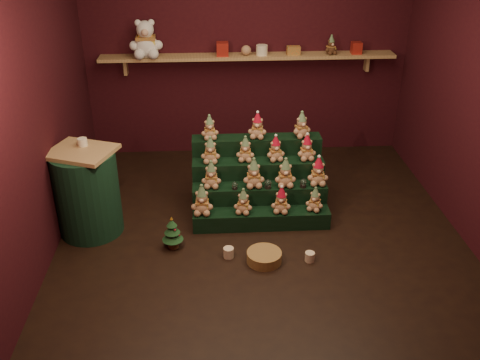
{
  "coord_description": "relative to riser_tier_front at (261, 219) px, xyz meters",
  "views": [
    {
      "loc": [
        -0.48,
        -4.57,
        3.0
      ],
      "look_at": [
        -0.19,
        0.25,
        0.45
      ],
      "focal_mm": 40.0,
      "sensor_mm": 36.0,
      "label": 1
    }
  ],
  "objects": [
    {
      "name": "teddy_3",
      "position": [
        0.54,
        0.0,
        0.22
      ],
      "size": [
        0.23,
        0.22,
        0.25
      ],
      "primitive_type": null,
      "rotation": [
        0.0,
        0.0,
        -0.47
      ],
      "color": "tan",
      "rests_on": "riser_tier_front"
    },
    {
      "name": "scarf_gift_box",
      "position": [
        0.54,
        1.78,
        1.28
      ],
      "size": [
        0.16,
        0.1,
        0.1
      ],
      "primitive_type": "cube",
      "color": "#D1591D",
      "rests_on": "back_shelf"
    },
    {
      "name": "mug_right",
      "position": [
        0.4,
        -0.62,
        -0.04
      ],
      "size": [
        0.09,
        0.09,
        0.09
      ],
      "primitive_type": "cylinder",
      "color": "beige",
      "rests_on": "ground"
    },
    {
      "name": "shelf_plush_ball",
      "position": [
        -0.04,
        1.78,
        1.29
      ],
      "size": [
        0.12,
        0.12,
        0.12
      ],
      "primitive_type": "sphere",
      "color": "tan",
      "rests_on": "back_shelf"
    },
    {
      "name": "riser_tier_back",
      "position": [
        0.0,
        0.66,
        0.27
      ],
      "size": [
        1.4,
        0.22,
        0.72
      ],
      "primitive_type": "cube",
      "color": "black",
      "rests_on": "ground"
    },
    {
      "name": "snow_globe_c",
      "position": [
        0.44,
        0.16,
        0.32
      ],
      "size": [
        0.07,
        0.07,
        0.09
      ],
      "color": "black",
      "rests_on": "riser_tier_midfront"
    },
    {
      "name": "teddy_1",
      "position": [
        -0.19,
        -0.01,
        0.22
      ],
      "size": [
        0.22,
        0.21,
        0.26
      ],
      "primitive_type": null,
      "rotation": [
        0.0,
        0.0,
        -0.25
      ],
      "color": "tan",
      "rests_on": "riser_tier_front"
    },
    {
      "name": "teddy_8",
      "position": [
        -0.5,
        0.44,
        0.59
      ],
      "size": [
        0.21,
        0.19,
        0.28
      ],
      "primitive_type": null,
      "rotation": [
        0.0,
        0.0,
        -0.06
      ],
      "color": "tan",
      "rests_on": "riser_tier_midback"
    },
    {
      "name": "gift_tin_red_a",
      "position": [
        -0.33,
        1.78,
        1.31
      ],
      "size": [
        0.14,
        0.14,
        0.16
      ],
      "primitive_type": "cube",
      "color": "#AB251A",
      "rests_on": "back_shelf"
    },
    {
      "name": "teddy_4",
      "position": [
        -0.5,
        0.23,
        0.41
      ],
      "size": [
        0.22,
        0.2,
        0.28
      ],
      "primitive_type": null,
      "rotation": [
        0.0,
        0.0,
        -0.07
      ],
      "color": "tan",
      "rests_on": "riser_tier_midfront"
    },
    {
      "name": "brown_bear",
      "position": [
        0.99,
        1.77,
        1.34
      ],
      "size": [
        0.2,
        0.19,
        0.22
      ],
      "primitive_type": null,
      "rotation": [
        0.0,
        0.0,
        0.35
      ],
      "color": "#4E2D1A",
      "rests_on": "back_shelf"
    },
    {
      "name": "back_shelf",
      "position": [
        -0.02,
        1.8,
        1.2
      ],
      "size": [
        3.6,
        0.26,
        0.24
      ],
      "color": "tan",
      "rests_on": "ground"
    },
    {
      "name": "teddy_9",
      "position": [
        -0.14,
        0.46,
        0.58
      ],
      "size": [
        0.21,
        0.19,
        0.27
      ],
      "primitive_type": null,
      "rotation": [
        0.0,
        0.0,
        -0.12
      ],
      "color": "tan",
      "rests_on": "riser_tier_midback"
    },
    {
      "name": "teddy_10",
      "position": [
        0.18,
        0.45,
        0.58
      ],
      "size": [
        0.22,
        0.21,
        0.27
      ],
      "primitive_type": null,
      "rotation": [
        0.0,
        0.0,
        0.18
      ],
      "color": "tan",
      "rests_on": "riser_tier_midback"
    },
    {
      "name": "mini_christmas_tree",
      "position": [
        -0.89,
        -0.32,
        0.08
      ],
      "size": [
        0.2,
        0.2,
        0.35
      ],
      "rotation": [
        0.0,
        0.0,
        0.22
      ],
      "color": "#4A331A",
      "rests_on": "ground"
    },
    {
      "name": "teddy_11",
      "position": [
        0.51,
        0.45,
        0.59
      ],
      "size": [
        0.22,
        0.2,
        0.28
      ],
      "primitive_type": null,
      "rotation": [
        0.0,
        0.0,
        0.1
      ],
      "color": "tan",
      "rests_on": "riser_tier_midback"
    },
    {
      "name": "front_wall",
      "position": [
        -0.02,
        -2.12,
        1.31
      ],
      "size": [
        4.0,
        0.1,
        2.8
      ],
      "primitive_type": "cube",
      "color": "black",
      "rests_on": "ground"
    },
    {
      "name": "teddy_13",
      "position": [
        0.01,
        0.65,
        0.77
      ],
      "size": [
        0.23,
        0.21,
        0.28
      ],
      "primitive_type": null,
      "rotation": [
        0.0,
        0.0,
        -0.18
      ],
      "color": "tan",
      "rests_on": "riser_tier_back"
    },
    {
      "name": "wicker_basket",
      "position": [
        -0.03,
        -0.6,
        -0.04
      ],
      "size": [
        0.34,
        0.34,
        0.1
      ],
      "primitive_type": "cylinder",
      "rotation": [
        0.0,
        0.0,
        0.06
      ],
      "color": "olive",
      "rests_on": "ground"
    },
    {
      "name": "gift_tin_cream",
      "position": [
        0.15,
        1.78,
        1.29
      ],
      "size": [
        0.14,
        0.14,
        0.12
      ],
      "primitive_type": "cylinder",
      "color": "beige",
      "rests_on": "back_shelf"
    },
    {
      "name": "teddy_12",
      "position": [
        -0.51,
        0.65,
        0.76
      ],
      "size": [
        0.21,
        0.19,
        0.26
      ],
      "primitive_type": null,
      "rotation": [
        0.0,
        0.0,
        0.13
      ],
      "color": "tan",
      "rests_on": "riser_tier_back"
    },
    {
      "name": "teddy_0",
      "position": [
        -0.6,
        0.0,
        0.25
      ],
      "size": [
        0.24,
        0.21,
        0.31
      ],
      "primitive_type": null,
      "rotation": [
        0.0,
        0.0,
        -0.06
      ],
      "color": "tan",
      "rests_on": "riser_tier_front"
    },
    {
      "name": "teddy_7",
      "position": [
        0.6,
        0.22,
        0.42
      ],
      "size": [
        0.23,
        0.21,
        0.3
      ],
      "primitive_type": null,
      "rotation": [
        0.0,
        0.0,
        -0.05
      ],
      "color": "tan",
      "rests_on": "riser_tier_midfront"
    },
    {
      "name": "riser_tier_front",
      "position": [
        0.0,
        0.0,
        0.0
      ],
      "size": [
        1.4,
        0.22,
        0.18
      ],
      "primitive_type": "cube",
      "color": "black",
      "rests_on": "ground"
    },
    {
      "name": "teddy_2",
      "position": [
        0.2,
        -0.02,
        0.23
      ],
      "size": [
        0.23,
        0.21,
        0.28
      ],
      "primitive_type": null,
      "rotation": [
        0.0,
        0.0,
        -0.19
      ],
      "color": "tan",
      "rests_on": "riser_tier_front"
    },
    {
      "name": "left_wall",
      "position": [
        -2.07,
        -0.07,
        1.31
      ],
      "size": [
        0.1,
        4.0,
        2.8
      ],
      "primitive_type": "cube",
      "color": "black",
      "rests_on": "ground"
    },
    {
      "name": "snow_globe_a",
      "position": [
        -0.26,
        0.16,
        0.31
      ],
      "size": [
        0.06,
        0.06,
        0.08
      ],
      "color": "black",
      "rests_on": "riser_tier_midfront"
    },
    {
      "name": "riser_tier_midfront",
      "position": [
        0.0,
        0.22,
        0.09
      ],
      "size": [
        1.4,
        0.22,
        0.36
      ],
      "primitive_type": "cube",
      "color": "black",
      "rests_on": "ground"
    },
    {
      "name": "table_ornament",
      "position": [
        -1.72,
        0.13,
        0.85
      ],
      "size": [
        0.09,
        0.09,
        0.07
      ],
      "primitive_type": "cylinder",
      "color": "beige",
      "rests_on": "side_table"
    },
    {
      "name": "back_wall",
      "position": [
        -0.02,
        1.98,
        1.31
      ],
      "size": [
        4.0,
        0.1,
        2.8
      ],
      "primitive_type": "cube",
      "color": "black",
      "rests_on": "ground"
    },
    {
      "name": "teddy_6",
      "position": [
        0.26,
        0.2,
        0.42
      ],
      "size": [
        0.22,
        0.2,
        0.3
      ],
      "primitive_type": null,
      "rotation": [
        0.0,
        0.0,
        0.0
      ],
      "color": "tan",
      "rests_on": "riser_tier_midfront"
    },
    {
      "name": "teddy_14",
      "position": [
        0.48,
        0.64,
        0.77
      ],
      "size": [
        0.25,
        0.23,
        0.28
      ],
      "primitive_type": null,
      "rotation": [
        0.0,
        0.0,
        0.32
      ],
      "color": "tan",
      "rests_on": "riser_tier_back"
    },
    {
      "name": "gift_tin_red_b",
      "position": [
        1.31,
        1.78,
        1.3
      ],
      "size": [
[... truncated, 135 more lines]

